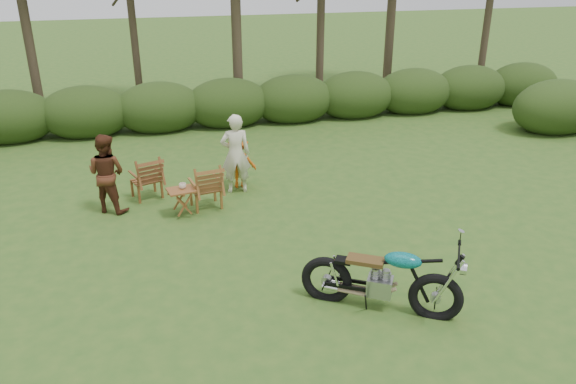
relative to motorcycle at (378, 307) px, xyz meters
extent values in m
plane|color=#2C521B|center=(-0.62, 0.89, 0.00)|extent=(80.00, 80.00, 0.00)
cylinder|color=#3B2B20|center=(-3.12, 13.09, 3.15)|extent=(0.24, 0.24, 6.30)
cylinder|color=#3B2B20|center=(2.88, 11.99, 3.24)|extent=(0.26, 0.26, 6.48)
ellipsoid|color=#273C16|center=(-6.62, 9.89, 0.63)|extent=(2.52, 1.68, 1.51)
ellipsoid|color=#273C16|center=(-4.62, 9.89, 0.63)|extent=(2.52, 1.68, 1.51)
ellipsoid|color=#273C16|center=(-2.62, 9.89, 0.63)|extent=(2.52, 1.68, 1.51)
ellipsoid|color=#273C16|center=(-0.62, 9.89, 0.63)|extent=(2.52, 1.68, 1.51)
ellipsoid|color=#273C16|center=(1.38, 9.89, 0.63)|extent=(2.52, 1.68, 1.51)
ellipsoid|color=#273C16|center=(3.38, 9.89, 0.63)|extent=(2.52, 1.68, 1.51)
ellipsoid|color=#273C16|center=(5.38, 9.89, 0.63)|extent=(2.52, 1.68, 1.51)
ellipsoid|color=#273C16|center=(7.38, 9.89, 0.63)|extent=(2.52, 1.68, 1.51)
ellipsoid|color=#273C16|center=(9.38, 9.89, 0.63)|extent=(2.52, 1.68, 1.51)
ellipsoid|color=#273C16|center=(8.38, 6.89, 0.68)|extent=(2.70, 1.80, 1.62)
imported|color=beige|center=(-2.45, 3.90, 0.60)|extent=(0.16, 0.16, 0.11)
imported|color=beige|center=(-1.26, 4.77, 0.00)|extent=(0.64, 0.43, 1.72)
imported|color=#4D2616|center=(-3.86, 4.45, 0.00)|extent=(0.97, 0.92, 1.58)
imported|color=#C45412|center=(-1.15, 5.02, 0.00)|extent=(0.78, 0.50, 1.15)
camera|label=1|loc=(-3.00, -6.29, 4.77)|focal=35.00mm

